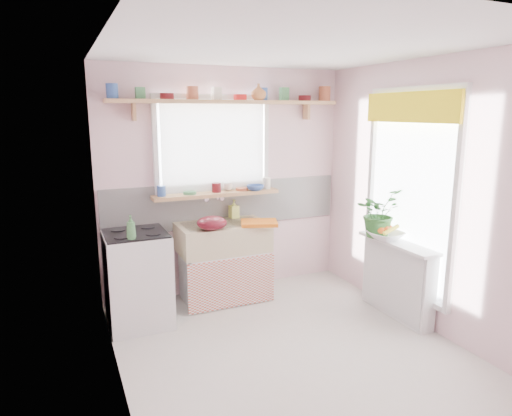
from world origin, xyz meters
name	(u,v)px	position (x,y,z in m)	size (l,w,h in m)	color
room	(311,176)	(0.66, 0.86, 1.37)	(3.20, 3.20, 3.20)	beige
sink_unit	(223,261)	(-0.15, 1.29, 0.43)	(0.95, 0.65, 1.11)	white
cooker	(138,278)	(-1.10, 1.05, 0.46)	(0.58, 0.58, 0.93)	white
radiator_ledge	(397,278)	(1.30, 0.20, 0.40)	(0.22, 0.95, 0.78)	white
windowsill	(217,194)	(-0.15, 1.48, 1.14)	(1.40, 0.22, 0.04)	tan
pine_shelf	(229,102)	(0.00, 1.47, 2.12)	(2.52, 0.24, 0.04)	tan
shelf_crockery	(227,95)	(-0.02, 1.47, 2.19)	(2.47, 0.11, 0.12)	#3359A5
sill_crockery	(216,187)	(-0.15, 1.48, 1.22)	(1.35, 0.11, 0.12)	#3359A5
dish_tray	(259,223)	(0.19, 1.10, 0.87)	(0.38, 0.28, 0.04)	orange
colander	(212,223)	(-0.33, 1.10, 0.92)	(0.31, 0.31, 0.14)	#590F1B
jade_plant	(378,213)	(1.21, 0.44, 1.02)	(0.45, 0.39, 0.50)	#2A6026
fruit_bowl	(386,236)	(1.21, 0.30, 0.82)	(0.33, 0.33, 0.08)	white
herb_pot	(376,225)	(1.21, 0.47, 0.88)	(0.12, 0.08, 0.22)	#255A24
soap_bottle_sink	(234,209)	(0.06, 1.50, 0.95)	(0.09, 0.10, 0.21)	#C3D25D
sill_cup	(228,187)	(0.00, 1.54, 1.20)	(0.11, 0.11, 0.09)	silver
sill_bowl	(255,188)	(0.29, 1.42, 1.19)	(0.19, 0.19, 0.06)	#3459A9
shelf_vase	(259,92)	(0.32, 1.41, 2.23)	(0.16, 0.16, 0.17)	#B56D37
cooker_bottle	(131,227)	(-1.17, 0.83, 1.02)	(0.08, 0.08, 0.21)	#3F7F45
fruit	(386,229)	(1.22, 0.31, 0.88)	(0.20, 0.14, 0.10)	#DF5712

